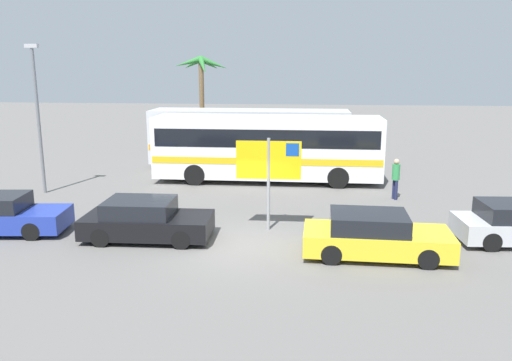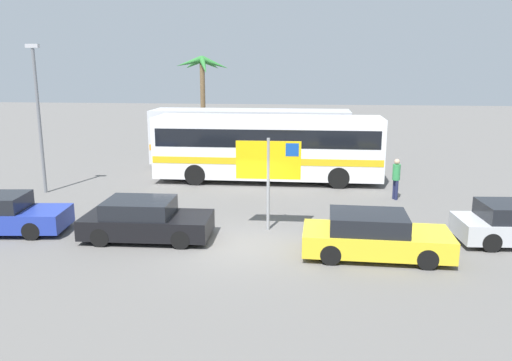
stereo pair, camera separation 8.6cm
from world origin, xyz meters
TOP-DOWN VIEW (x-y plane):
  - ground at (0.00, 0.00)m, footprint 120.00×120.00m
  - bus_front_coach at (0.27, 9.27)m, footprint 10.87×2.57m
  - bus_rear_coach at (-1.00, 12.85)m, footprint 10.87×2.57m
  - ferry_sign at (0.93, 1.71)m, footprint 2.20×0.11m
  - car_yellow at (4.20, -0.52)m, footprint 4.37×1.98m
  - car_black at (-3.04, 0.34)m, footprint 4.17×1.94m
  - pedestrian_near_sign at (5.93, 6.34)m, footprint 0.32×0.32m
  - lamp_post_left_side at (-9.47, 5.98)m, footprint 0.56×0.20m
  - palm_tree_seaside at (-4.73, 18.30)m, footprint 3.44×3.34m

SIDE VIEW (x-z plane):
  - ground at x=0.00m, z-range 0.00..0.00m
  - car_black at x=-3.04m, z-range -0.03..1.30m
  - car_yellow at x=4.20m, z-range -0.03..1.30m
  - pedestrian_near_sign at x=5.93m, z-range 0.16..1.91m
  - bus_front_coach at x=0.27m, z-range 0.20..3.37m
  - bus_rear_coach at x=-1.00m, z-range 0.20..3.37m
  - ferry_sign at x=0.93m, z-range 0.73..3.93m
  - lamp_post_left_side at x=-9.47m, z-range 0.32..6.77m
  - palm_tree_seaside at x=-4.73m, z-range 1.87..8.05m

